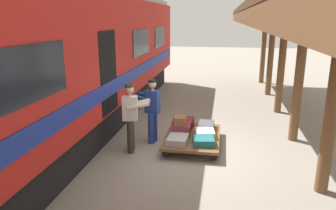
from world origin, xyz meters
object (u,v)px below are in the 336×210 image
object	(u,v)px
suitcase_slate_roller	(206,126)
suitcase_burgundy_valise	(181,129)
porter_by_door	(131,116)
suitcase_gray_aluminum	(178,140)
train_car	(51,67)
suitcase_maroon_trunk	(184,123)
porter_in_overalls	(152,109)
suitcase_cream_canvas	(205,133)
suitcase_teal_softside	(203,141)
suitcase_brown_leather	(180,120)
luggage_cart	(193,137)

from	to	relation	value
suitcase_slate_roller	suitcase_burgundy_valise	size ratio (longest dim) A/B	1.13
porter_by_door	suitcase_gray_aluminum	bearing A→B (deg)	-176.52
train_car	suitcase_gray_aluminum	bearing A→B (deg)	178.74
suitcase_maroon_trunk	porter_in_overalls	size ratio (longest dim) A/B	0.36
suitcase_slate_roller	suitcase_cream_canvas	bearing A→B (deg)	90.00
suitcase_maroon_trunk	suitcase_teal_softside	bearing A→B (deg)	118.94
suitcase_brown_leather	porter_in_overalls	size ratio (longest dim) A/B	0.25
suitcase_brown_leather	porter_in_overalls	distance (m)	0.79
suitcase_slate_roller	suitcase_burgundy_valise	world-z (taller)	suitcase_burgundy_valise
suitcase_teal_softside	train_car	bearing A→B (deg)	-1.06
suitcase_cream_canvas	suitcase_slate_roller	size ratio (longest dim) A/B	0.94
suitcase_cream_canvas	porter_by_door	xyz separation A→B (m)	(1.77, 0.64, 0.57)
suitcase_gray_aluminum	suitcase_brown_leather	xyz separation A→B (m)	(0.03, -0.58, 0.32)
suitcase_maroon_trunk	luggage_cart	bearing A→B (deg)	118.94
train_car	suitcase_maroon_trunk	world-z (taller)	train_car
suitcase_burgundy_valise	porter_by_door	distance (m)	1.40
suitcase_gray_aluminum	suitcase_teal_softside	xyz separation A→B (m)	(-0.63, 0.00, 0.01)
suitcase_burgundy_valise	suitcase_maroon_trunk	bearing A→B (deg)	-90.00
train_car	suitcase_brown_leather	xyz separation A→B (m)	(-3.18, -0.51, -1.39)
porter_by_door	porter_in_overalls	bearing A→B (deg)	-117.47
suitcase_cream_canvas	porter_by_door	size ratio (longest dim) A/B	0.32
suitcase_burgundy_valise	porter_in_overalls	xyz separation A→B (m)	(0.78, -0.06, 0.50)
train_car	porter_by_door	distance (m)	2.36
suitcase_teal_softside	porter_by_door	size ratio (longest dim) A/B	0.29
luggage_cart	suitcase_burgundy_valise	size ratio (longest dim) A/B	4.05
suitcase_gray_aluminum	suitcase_maroon_trunk	distance (m)	1.13
train_car	suitcase_brown_leather	size ratio (longest dim) A/B	42.09
suitcase_cream_canvas	porter_in_overalls	distance (m)	1.52
luggage_cart	suitcase_slate_roller	distance (m)	0.66
suitcase_slate_roller	suitcase_teal_softside	bearing A→B (deg)	90.00
luggage_cart	suitcase_maroon_trunk	distance (m)	0.67
suitcase_cream_canvas	suitcase_maroon_trunk	bearing A→B (deg)	-42.13
suitcase_burgundy_valise	porter_in_overalls	world-z (taller)	porter_in_overalls
suitcase_brown_leather	train_car	bearing A→B (deg)	9.17
suitcase_maroon_trunk	suitcase_burgundy_valise	size ratio (longest dim) A/B	1.21
train_car	suitcase_brown_leather	bearing A→B (deg)	-170.83
suitcase_burgundy_valise	suitcase_gray_aluminum	bearing A→B (deg)	90.00
train_car	suitcase_cream_canvas	xyz separation A→B (m)	(-3.84, -0.50, -1.70)
suitcase_teal_softside	porter_in_overalls	size ratio (longest dim) A/B	0.29
suitcase_maroon_trunk	suitcase_brown_leather	size ratio (longest dim) A/B	1.43
luggage_cart	porter_in_overalls	distance (m)	1.29
suitcase_maroon_trunk	suitcase_brown_leather	xyz separation A→B (m)	(0.03, 0.55, 0.27)
suitcase_slate_roller	porter_by_door	world-z (taller)	porter_by_door
suitcase_slate_roller	porter_by_door	bearing A→B (deg)	34.18
train_car	porter_by_door	bearing A→B (deg)	176.12
suitcase_teal_softside	suitcase_cream_canvas	bearing A→B (deg)	-90.00
suitcase_maroon_trunk	suitcase_slate_roller	bearing A→B (deg)	180.00
suitcase_teal_softside	porter_by_door	bearing A→B (deg)	2.25
suitcase_burgundy_valise	suitcase_teal_softside	bearing A→B (deg)	137.87
suitcase_brown_leather	suitcase_gray_aluminum	bearing A→B (deg)	93.19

